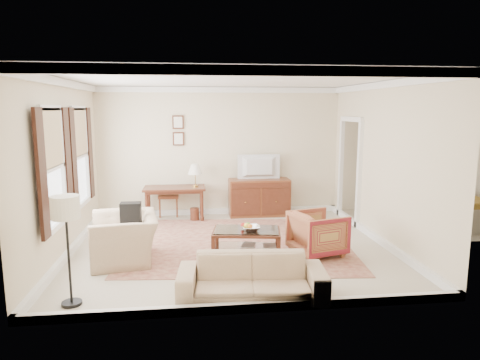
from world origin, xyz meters
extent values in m
cube|color=beige|center=(0.00, 0.00, 0.00)|extent=(5.50, 5.00, 0.01)
cube|color=white|center=(0.00, 0.00, 2.90)|extent=(5.50, 5.00, 0.01)
cube|color=beige|center=(0.00, 2.50, 1.45)|extent=(5.50, 0.01, 2.90)
cube|color=beige|center=(0.00, -2.50, 1.45)|extent=(5.50, 0.01, 2.90)
cube|color=beige|center=(-2.75, 0.00, 1.45)|extent=(0.01, 5.00, 2.90)
cube|color=beige|center=(2.75, 0.00, 1.45)|extent=(0.01, 5.00, 2.90)
cube|color=beige|center=(4.25, 1.15, 0.00)|extent=(3.00, 2.70, 0.01)
cube|color=maroon|center=(0.17, 0.20, 0.01)|extent=(4.20, 3.70, 0.01)
cube|color=#522617|center=(-1.03, 2.07, 0.70)|extent=(1.33, 0.67, 0.05)
cylinder|color=#522617|center=(-1.62, 1.81, 0.34)|extent=(0.07, 0.07, 0.68)
cylinder|color=#522617|center=(-0.45, 1.81, 0.34)|extent=(0.07, 0.07, 0.68)
cylinder|color=#522617|center=(-1.62, 2.32, 0.34)|extent=(0.07, 0.07, 0.68)
cylinder|color=#522617|center=(-0.45, 2.32, 0.34)|extent=(0.07, 0.07, 0.68)
cube|color=brown|center=(0.87, 2.21, 0.42)|extent=(1.37, 0.53, 0.84)
imported|color=black|center=(0.87, 2.19, 1.30)|extent=(0.91, 0.53, 0.12)
cube|color=#522617|center=(0.21, -0.51, 0.43)|extent=(1.19, 0.81, 0.04)
cube|color=silver|center=(0.21, -0.51, 0.46)|extent=(1.12, 0.74, 0.01)
cube|color=silver|center=(0.21, -0.51, 0.16)|extent=(1.09, 0.72, 0.02)
cube|color=#522617|center=(-0.35, -0.71, 0.21)|extent=(0.07, 0.07, 0.43)
cube|color=#522617|center=(0.67, -0.89, 0.21)|extent=(0.07, 0.07, 0.43)
cube|color=#522617|center=(-0.25, -0.14, 0.21)|extent=(0.07, 0.07, 0.43)
cube|color=#522617|center=(0.77, -0.31, 0.21)|extent=(0.07, 0.07, 0.43)
imported|color=silver|center=(0.28, -0.59, 0.52)|extent=(0.42, 0.42, 0.10)
imported|color=brown|center=(0.15, -0.42, 0.18)|extent=(0.28, 0.13, 0.38)
imported|color=brown|center=(0.49, -0.54, 0.18)|extent=(0.28, 0.07, 0.38)
imported|color=maroon|center=(1.40, -0.56, 0.40)|extent=(0.91, 0.95, 0.80)
imported|color=#CDA98A|center=(-1.75, -0.48, 0.50)|extent=(0.91, 1.25, 1.01)
cube|color=black|center=(-1.65, -0.37, 0.75)|extent=(0.25, 0.34, 0.40)
imported|color=#CDA98A|center=(0.07, -2.08, 0.37)|extent=(1.93, 0.72, 0.74)
cylinder|color=black|center=(-2.19, -2.01, 0.02)|extent=(0.25, 0.25, 0.04)
cylinder|color=black|center=(-2.19, -2.01, 0.60)|extent=(0.03, 0.03, 1.17)
cylinder|color=silver|center=(-2.19, -2.01, 1.25)|extent=(0.34, 0.34, 0.28)
camera|label=1|loc=(-0.69, -7.23, 2.42)|focal=32.00mm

